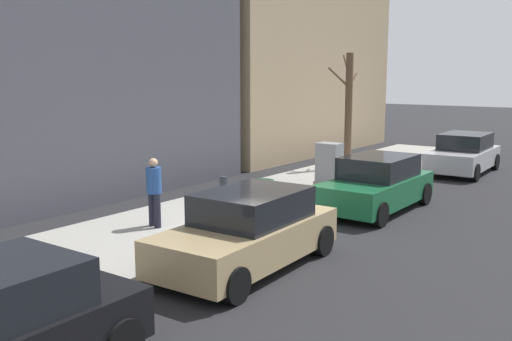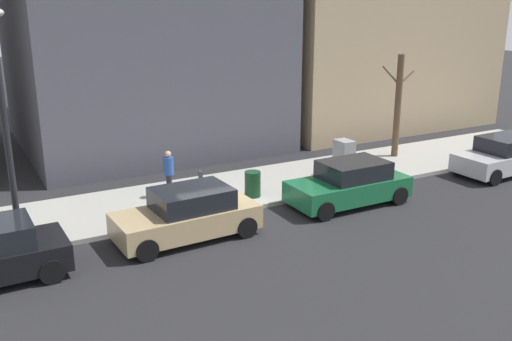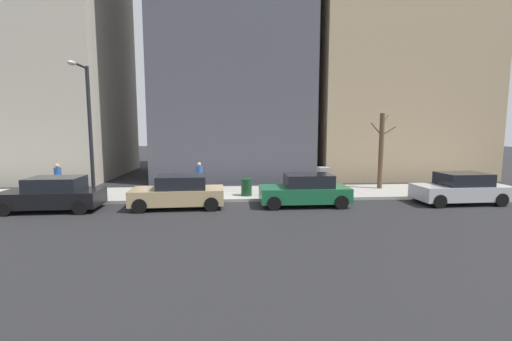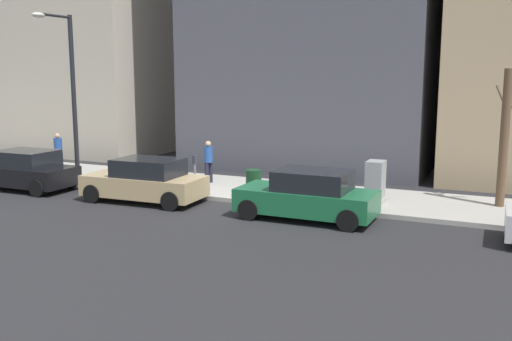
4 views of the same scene
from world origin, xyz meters
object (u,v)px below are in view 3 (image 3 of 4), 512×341
(utility_box, at_px, (323,180))
(pedestrian_near_meter, at_px, (199,175))
(parked_car_silver, at_px, (460,189))
(parked_car_green, at_px, (305,190))
(pedestrian_midblock, at_px, (58,177))
(streetlamp, at_px, (88,121))
(office_block_center, at_px, (232,4))
(parked_car_tan, at_px, (179,192))
(parking_meter, at_px, (205,182))
(office_tower_left, at_px, (383,28))
(bare_tree, at_px, (381,150))
(trash_bin, at_px, (246,187))
(parked_car_black, at_px, (53,195))

(utility_box, xyz_separation_m, pedestrian_near_meter, (0.94, 6.81, 0.24))
(parked_car_silver, relative_size, parked_car_green, 1.01)
(parked_car_green, bearing_deg, pedestrian_midblock, 76.39)
(pedestrian_near_meter, bearing_deg, streetlamp, 122.11)
(parked_car_silver, height_order, office_block_center, office_block_center)
(parked_car_tan, bearing_deg, utility_box, -74.65)
(pedestrian_midblock, bearing_deg, parked_car_green, 95.51)
(parked_car_green, bearing_deg, pedestrian_near_meter, 58.28)
(parked_car_tan, bearing_deg, parking_meter, -37.80)
(pedestrian_near_meter, bearing_deg, office_tower_left, -45.36)
(pedestrian_midblock, bearing_deg, bare_tree, 110.85)
(utility_box, xyz_separation_m, bare_tree, (1.31, -3.80, 1.59))
(bare_tree, bearing_deg, trash_bin, 102.05)
(parking_meter, relative_size, pedestrian_midblock, 0.81)
(parked_car_black, relative_size, parking_meter, 3.13)
(parked_car_black, distance_m, office_block_center, 19.39)
(bare_tree, xyz_separation_m, office_block_center, (8.44, 8.62, 10.89))
(parked_car_green, xyz_separation_m, streetlamp, (1.32, 10.40, 3.28))
(parked_car_silver, relative_size, bare_tree, 0.96)
(parked_car_green, xyz_separation_m, bare_tree, (3.65, -5.32, 1.70))
(parking_meter, relative_size, utility_box, 0.94)
(streetlamp, height_order, bare_tree, streetlamp)
(parked_car_green, xyz_separation_m, parking_meter, (1.49, 4.86, 0.24))
(bare_tree, distance_m, trash_bin, 8.41)
(parked_car_tan, height_order, utility_box, utility_box)
(streetlamp, xyz_separation_m, office_block_center, (10.77, -7.09, 9.31))
(office_tower_left, bearing_deg, utility_box, 143.95)
(parking_meter, distance_m, streetlamp, 6.32)
(office_block_center, bearing_deg, parked_car_silver, -138.00)
(parked_car_green, height_order, office_block_center, office_block_center)
(parked_car_green, height_order, pedestrian_midblock, pedestrian_midblock)
(streetlamp, bearing_deg, utility_box, -85.12)
(streetlamp, bearing_deg, bare_tree, -81.56)
(parking_meter, relative_size, office_block_center, 0.05)
(parked_car_silver, distance_m, pedestrian_near_meter, 13.41)
(parked_car_black, xyz_separation_m, utility_box, (2.51, -13.00, 0.11))
(pedestrian_midblock, xyz_separation_m, office_block_center, (8.98, -9.52, 12.24))
(utility_box, relative_size, trash_bin, 1.59)
(utility_box, bearing_deg, parked_car_silver, -111.66)
(parking_meter, bearing_deg, parked_car_tan, 144.43)
(parked_car_silver, height_order, bare_tree, bare_tree)
(utility_box, height_order, office_tower_left, office_tower_left)
(streetlamp, xyz_separation_m, pedestrian_near_meter, (1.95, -5.11, -2.93))
(office_tower_left, bearing_deg, parking_meter, 128.96)
(parking_meter, bearing_deg, parked_car_silver, -97.25)
(parked_car_silver, xyz_separation_m, bare_tree, (3.76, 2.36, 1.70))
(parked_car_black, bearing_deg, parked_car_green, -90.10)
(parked_car_tan, height_order, parking_meter, parked_car_tan)
(streetlamp, distance_m, bare_tree, 15.97)
(parking_meter, distance_m, pedestrian_near_meter, 1.84)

